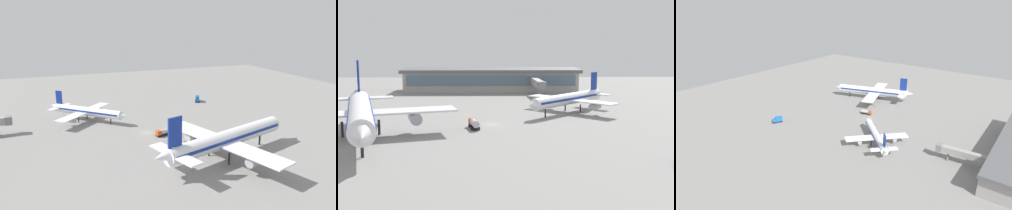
% 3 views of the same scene
% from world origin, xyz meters
% --- Properties ---
extents(ground, '(288.00, 288.00, 0.00)m').
position_xyz_m(ground, '(0.00, 0.00, 0.00)').
color(ground, gray).
extents(terminal_building, '(76.79, 20.31, 9.60)m').
position_xyz_m(terminal_building, '(1.08, -77.94, 4.89)').
color(terminal_building, '#9E9993').
rests_on(terminal_building, ground).
extents(airplane_at_gate, '(44.93, 54.81, 17.08)m').
position_xyz_m(airplane_at_gate, '(30.09, 16.42, 6.21)').
color(airplane_at_gate, white).
rests_on(airplane_at_gate, ground).
extents(airplane_taxiing, '(30.15, 30.62, 11.77)m').
position_xyz_m(airplane_taxiing, '(-23.57, -18.76, 4.28)').
color(airplane_taxiing, white).
rests_on(airplane_taxiing, ground).
extents(fuel_truck, '(3.27, 6.56, 2.50)m').
position_xyz_m(fuel_truck, '(4.70, 5.34, 1.39)').
color(fuel_truck, black).
rests_on(fuel_truck, ground).
extents(jet_bridge, '(4.42, 22.93, 6.74)m').
position_xyz_m(jet_bridge, '(-17.42, -57.63, 5.14)').
color(jet_bridge, '#9E9993').
rests_on(jet_bridge, ground).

